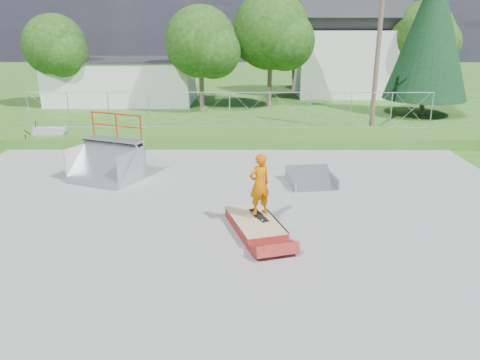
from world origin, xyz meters
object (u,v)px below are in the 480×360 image
object	(u,v)px
quarter_pipe	(102,150)
skater	(259,187)
grind_box	(255,225)
flat_bank_ramp	(312,179)

from	to	relation	value
quarter_pipe	skater	bearing A→B (deg)	-15.44
quarter_pipe	skater	xyz separation A→B (m)	(5.52, -4.23, 0.08)
grind_box	flat_bank_ramp	xyz separation A→B (m)	(2.12, 3.86, 0.07)
skater	grind_box	bearing A→B (deg)	18.30
grind_box	skater	size ratio (longest dim) A/B	1.49
grind_box	flat_bank_ramp	distance (m)	4.40
quarter_pipe	flat_bank_ramp	bearing A→B (deg)	18.25
grind_box	flat_bank_ramp	bearing A→B (deg)	44.72
grind_box	flat_bank_ramp	size ratio (longest dim) A/B	1.51
flat_bank_ramp	skater	world-z (taller)	skater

